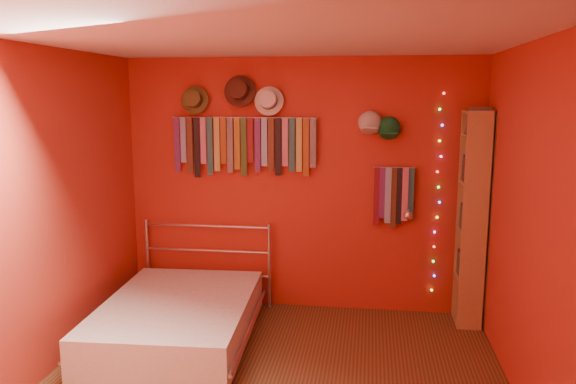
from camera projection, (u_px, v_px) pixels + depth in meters
The scene contains 15 objects.
back_wall at pixel (301, 185), 5.56m from camera, with size 3.50×0.02×2.50m, color #A92D1B.
right_wall at pixel (537, 234), 3.61m from camera, with size 0.02×3.50×2.50m, color #A92D1B.
left_wall at pixel (35, 217), 4.11m from camera, with size 0.02×3.50×2.50m, color #A92D1B.
ceiling at pixel (269, 38), 3.64m from camera, with size 3.50×3.50×0.02m, color white.
tie_rack at pixel (243, 143), 5.51m from camera, with size 1.45×0.03×0.61m.
small_tie_rack at pixel (393, 194), 5.38m from camera, with size 0.40×0.03×0.60m.
fedora_olive at pixel (194, 99), 5.48m from camera, with size 0.28×0.15×0.27m.
fedora_brown at pixel (239, 90), 5.39m from camera, with size 0.31×0.17×0.31m.
fedora_white at pixel (268, 100), 5.37m from camera, with size 0.28×0.15×0.28m.
cap_white at pixel (370, 123), 5.31m from camera, with size 0.20×0.25×0.20m.
cap_green at pixel (389, 128), 5.29m from camera, with size 0.20×0.25×0.20m.
fairy_lights at pixel (438, 195), 5.34m from camera, with size 0.06×0.02×1.93m.
reading_lamp at pixel (408, 215), 5.20m from camera, with size 0.08×0.33×0.10m.
bookshelf at pixel (477, 218), 5.15m from camera, with size 0.25×0.34×2.00m.
bed at pixel (178, 319), 4.88m from camera, with size 1.40×1.84×0.87m.
Camera 1 is at (0.67, -3.70, 2.13)m, focal length 35.00 mm.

